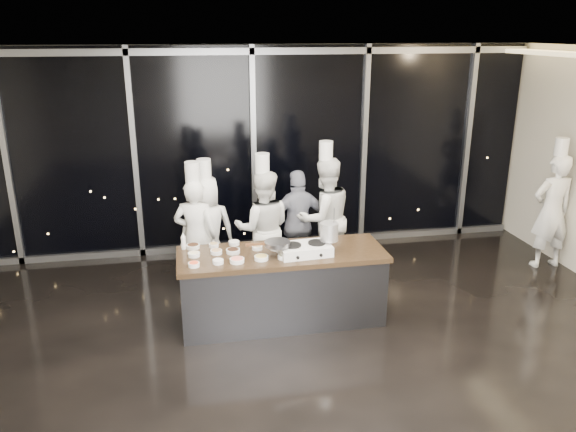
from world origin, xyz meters
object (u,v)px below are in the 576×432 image
Objects in this scene: guest at (299,224)px; chef_side at (552,210)px; demo_counter at (282,286)px; stove at (305,249)px; chef_far_left at (196,235)px; chef_center at (263,228)px; stock_pot at (329,232)px; chef_left at (207,230)px; frying_pan at (277,243)px; chef_right at (325,217)px.

chef_side is at bearing 169.37° from guest.
demo_counter is 1.58× the size of guest.
chef_far_left is at bearing 132.83° from stove.
stove is at bearing -24.45° from demo_counter.
chef_far_left is 0.97× the size of chef_center.
chef_center is (-0.06, 1.10, 0.37)m from demo_counter.
stock_pot is at bearing 3.09° from stove.
chef_side is (5.02, -0.34, 0.09)m from chef_left.
chef_left is 1.30m from guest.
frying_pan is at bearing 64.12° from guest.
demo_counter is 11.47× the size of stock_pot.
guest reaches higher than stock_pot.
chef_side is at bearing -167.09° from chef_far_left.
guest is 0.80× the size of chef_side.
stock_pot is 0.12× the size of chef_center.
chef_right is 3.38m from chef_side.
stock_pot is at bearing 0.46° from frying_pan.
chef_center is (-0.31, 1.21, -0.14)m from stove.
guest is (0.48, 1.31, 0.33)m from demo_counter.
frying_pan reaches higher than demo_counter.
stock_pot is 0.12× the size of chef_left.
guest is 0.38m from chef_right.
stove is 2.93× the size of stock_pot.
frying_pan is 0.65m from stock_pot.
demo_counter is at bearing 52.30° from frying_pan.
guest is (-0.08, 1.38, -0.37)m from stock_pot.
stock_pot is 0.14× the size of guest.
chef_center is 1.20× the size of guest.
chef_left reaches higher than demo_counter.
chef_side is (3.37, -0.31, 0.00)m from chef_right.
guest is at bearing -152.00° from chef_center.
stock_pot is 0.11× the size of chef_right.
stove is 1.75m from chef_left.
stove is 0.36m from stock_pot.
guest reaches higher than stove.
stock_pot is 1.36m from chef_center.
chef_left is 5.03m from chef_side.
frying_pan is 1.65m from chef_right.
guest is at bearing -154.64° from chef_far_left.
chef_far_left is 1.16× the size of guest.
stock_pot is (0.55, -0.07, 0.69)m from demo_counter.
stock_pot is at bearing 158.54° from chef_far_left.
chef_side is (3.65, 0.99, -0.26)m from stock_pot.
chef_center reaches higher than stove.
chef_left is 1.66m from chef_right.
stock_pot is (0.30, 0.04, 0.18)m from stove.
chef_far_left is 0.29m from chef_left.
stove is 0.35× the size of chef_left.
guest is at bearing 175.77° from chef_left.
chef_far_left reaches higher than guest.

